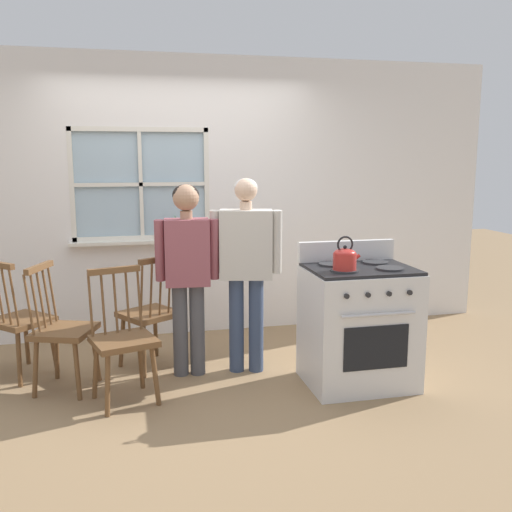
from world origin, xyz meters
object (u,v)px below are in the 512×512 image
object	(u,v)px
chair_near_wall	(151,315)
stove	(358,325)
chair_by_window	(62,332)
potted_plant	(175,230)
person_elderly_left	(187,262)
kettle	(345,258)
chair_center_cluster	(123,341)
person_teen_center	(246,258)
chair_near_stove	(19,322)

from	to	relation	value
chair_near_wall	stove	bearing A→B (deg)	123.33
chair_by_window	potted_plant	world-z (taller)	potted_plant
potted_plant	chair_near_wall	bearing A→B (deg)	-109.04
person_elderly_left	kettle	world-z (taller)	person_elderly_left
chair_by_window	chair_center_cluster	distance (m)	0.55
chair_near_wall	potted_plant	distance (m)	1.07
person_teen_center	potted_plant	xyz separation A→B (m)	(-0.47, 1.09, 0.10)
chair_near_wall	kettle	bearing A→B (deg)	116.37
person_teen_center	kettle	bearing A→B (deg)	-31.15
stove	kettle	distance (m)	0.59
chair_near_wall	potted_plant	world-z (taller)	potted_plant
chair_near_stove	potted_plant	xyz separation A→B (m)	(1.32, 0.80, 0.59)
person_elderly_left	chair_center_cluster	bearing A→B (deg)	-137.87
stove	person_elderly_left	bearing A→B (deg)	159.22
chair_near_wall	chair_near_stove	distance (m)	1.04
chair_near_stove	chair_near_wall	bearing A→B (deg)	-137.59
kettle	chair_center_cluster	bearing A→B (deg)	172.65
chair_near_stove	potted_plant	size ratio (longest dim) A/B	3.85
chair_by_window	chair_near_wall	distance (m)	0.74
chair_by_window	person_teen_center	world-z (taller)	person_teen_center
chair_by_window	chair_near_wall	world-z (taller)	same
chair_by_window	chair_near_wall	xyz separation A→B (m)	(0.67, 0.31, 0.00)
chair_center_cluster	stove	size ratio (longest dim) A/B	0.89
stove	potted_plant	xyz separation A→B (m)	(-1.25, 1.54, 0.57)
person_elderly_left	person_teen_center	distance (m)	0.47
chair_by_window	person_elderly_left	size ratio (longest dim) A/B	0.63
chair_center_cluster	potted_plant	size ratio (longest dim) A/B	3.85
person_elderly_left	potted_plant	distance (m)	1.07
chair_by_window	chair_near_stove	bearing A→B (deg)	65.66
chair_near_stove	potted_plant	distance (m)	1.66
chair_by_window	kettle	size ratio (longest dim) A/B	3.90
chair_center_cluster	person_elderly_left	xyz separation A→B (m)	(0.51, 0.40, 0.48)
person_teen_center	chair_by_window	bearing A→B (deg)	-165.27
chair_by_window	kettle	bearing A→B (deg)	-84.85
chair_center_cluster	chair_near_stove	size ratio (longest dim) A/B	1.00
chair_by_window	stove	world-z (taller)	stove
stove	kettle	xyz separation A→B (m)	(-0.18, -0.13, 0.55)
chair_center_cluster	chair_by_window	bearing A→B (deg)	127.58
kettle	chair_by_window	bearing A→B (deg)	165.52
kettle	person_teen_center	bearing A→B (deg)	136.32
chair_by_window	chair_near_stove	world-z (taller)	same
chair_near_stove	person_teen_center	size ratio (longest dim) A/B	0.61
chair_near_stove	chair_by_window	bearing A→B (deg)	-179.26
chair_near_wall	kettle	size ratio (longest dim) A/B	3.90
person_teen_center	stove	distance (m)	1.02
chair_center_cluster	stove	xyz separation A→B (m)	(1.77, -0.07, 0.02)
chair_center_cluster	kettle	distance (m)	1.70
stove	person_teen_center	bearing A→B (deg)	150.29
kettle	potted_plant	size ratio (longest dim) A/B	0.99
person_elderly_left	chair_by_window	bearing A→B (deg)	-171.05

